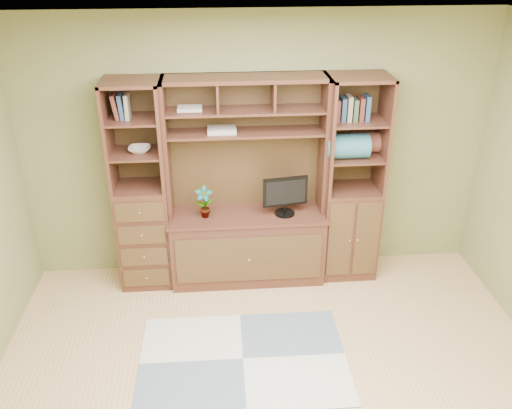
{
  "coord_description": "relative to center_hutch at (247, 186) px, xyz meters",
  "views": [
    {
      "loc": [
        -0.41,
        -2.91,
        3.2
      ],
      "look_at": [
        -0.08,
        1.2,
        1.1
      ],
      "focal_mm": 38.0,
      "sensor_mm": 36.0,
      "label": 1
    }
  ],
  "objects": [
    {
      "name": "room",
      "position": [
        0.12,
        -1.73,
        0.28
      ],
      "size": [
        4.6,
        4.1,
        2.64
      ],
      "color": "tan",
      "rests_on": "ground"
    },
    {
      "name": "center_hutch",
      "position": [
        0.0,
        0.0,
        0.0
      ],
      "size": [
        1.54,
        0.53,
        2.05
      ],
      "primitive_type": "cube",
      "color": "#4A261A",
      "rests_on": "ground"
    },
    {
      "name": "left_tower",
      "position": [
        -1.0,
        0.04,
        0.0
      ],
      "size": [
        0.5,
        0.45,
        2.05
      ],
      "primitive_type": "cube",
      "color": "#4A261A",
      "rests_on": "ground"
    },
    {
      "name": "right_tower",
      "position": [
        1.02,
        0.04,
        0.0
      ],
      "size": [
        0.55,
        0.45,
        2.05
      ],
      "primitive_type": "cube",
      "color": "#4A261A",
      "rests_on": "ground"
    },
    {
      "name": "rug",
      "position": [
        -0.12,
        -1.21,
        -1.02
      ],
      "size": [
        1.73,
        1.16,
        0.01
      ],
      "primitive_type": "cube",
      "rotation": [
        0.0,
        0.0,
        -0.01
      ],
      "color": "#9FA3A4",
      "rests_on": "ground"
    },
    {
      "name": "monitor",
      "position": [
        0.36,
        -0.03,
        -0.03
      ],
      "size": [
        0.46,
        0.26,
        0.53
      ],
      "primitive_type": "cube",
      "rotation": [
        0.0,
        0.0,
        0.15
      ],
      "color": "black",
      "rests_on": "center_hutch"
    },
    {
      "name": "orchid",
      "position": [
        -0.41,
        -0.03,
        -0.14
      ],
      "size": [
        0.17,
        0.11,
        0.32
      ],
      "primitive_type": "imported",
      "color": "#9D5C35",
      "rests_on": "center_hutch"
    },
    {
      "name": "magazines",
      "position": [
        -0.22,
        0.09,
        0.54
      ],
      "size": [
        0.26,
        0.19,
        0.04
      ],
      "primitive_type": "cube",
      "color": "#B4A799",
      "rests_on": "center_hutch"
    },
    {
      "name": "bowl",
      "position": [
        -0.97,
        0.04,
        0.39
      ],
      "size": [
        0.2,
        0.2,
        0.05
      ],
      "primitive_type": "imported",
      "color": "silver",
      "rests_on": "left_tower"
    },
    {
      "name": "blanket_teal",
      "position": [
        0.94,
        -0.01,
        0.38
      ],
      "size": [
        0.4,
        0.23,
        0.23
      ],
      "primitive_type": "cube",
      "color": "#2D6778",
      "rests_on": "right_tower"
    },
    {
      "name": "blanket_red",
      "position": [
        1.17,
        0.12,
        0.36
      ],
      "size": [
        0.35,
        0.2,
        0.2
      ],
      "primitive_type": "cube",
      "color": "brown",
      "rests_on": "right_tower"
    }
  ]
}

